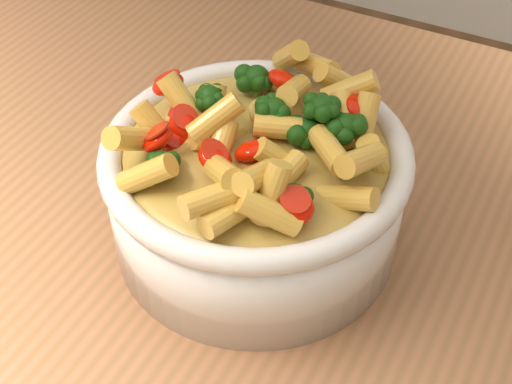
% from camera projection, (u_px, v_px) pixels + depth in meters
% --- Properties ---
extents(serving_bowl, '(0.23, 0.23, 0.10)m').
position_uv_depth(serving_bowl, '(256.00, 191.00, 0.54)').
color(serving_bowl, silver).
rests_on(serving_bowl, table).
extents(pasta_salad, '(0.18, 0.18, 0.04)m').
position_uv_depth(pasta_salad, '(256.00, 127.00, 0.50)').
color(pasta_salad, '#F6BE4D').
rests_on(pasta_salad, serving_bowl).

